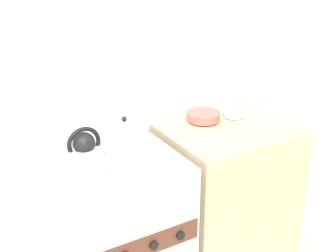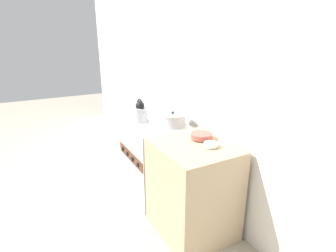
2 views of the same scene
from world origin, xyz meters
name	(u,v)px [view 1 (image 1 of 2)]	position (x,y,z in m)	size (l,w,h in m)	color
wall_back	(74,61)	(0.00, 0.68, 1.25)	(7.00, 0.06, 2.50)	silver
stove	(112,234)	(0.00, 0.29, 0.42)	(0.68, 0.61, 0.84)	beige
counter	(224,193)	(0.73, 0.30, 0.43)	(0.71, 0.61, 0.86)	tan
kettle	(86,159)	(-0.15, 0.19, 0.94)	(0.22, 0.18, 0.26)	#B2B2B7
cooking_pot	(125,133)	(0.15, 0.42, 0.91)	(0.27, 0.27, 0.16)	#B2B2B7
enamel_bowl	(203,116)	(0.65, 0.43, 0.89)	(0.19, 0.19, 0.05)	#B75147
small_ceramic_bowl	(233,114)	(0.84, 0.39, 0.88)	(0.12, 0.12, 0.04)	white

